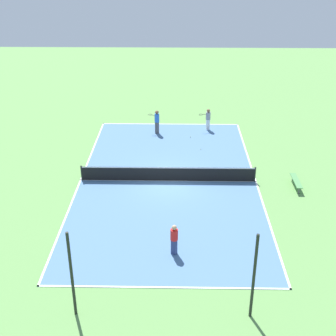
# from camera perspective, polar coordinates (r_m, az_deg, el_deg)

# --- Properties ---
(ground_plane) EXTENTS (80.00, 80.00, 0.00)m
(ground_plane) POSITION_cam_1_polar(r_m,az_deg,el_deg) (29.19, -0.00, -1.59)
(ground_plane) COLOR #60934C
(court_surface) EXTENTS (11.05, 20.01, 0.02)m
(court_surface) POSITION_cam_1_polar(r_m,az_deg,el_deg) (29.19, -0.00, -1.57)
(court_surface) COLOR #4C729E
(court_surface) RESTS_ON ground_plane
(tennis_net) EXTENTS (10.85, 0.10, 0.98)m
(tennis_net) POSITION_cam_1_polar(r_m,az_deg,el_deg) (28.95, -0.00, -0.68)
(tennis_net) COLOR black
(tennis_net) RESTS_ON court_surface
(bench) EXTENTS (0.36, 1.98, 0.45)m
(bench) POSITION_cam_1_polar(r_m,az_deg,el_deg) (29.37, 15.36, -1.55)
(bench) COLOR #4C8C4C
(bench) RESTS_ON ground_plane
(player_coach_red) EXTENTS (0.49, 0.49, 1.60)m
(player_coach_red) POSITION_cam_1_polar(r_m,az_deg,el_deg) (22.26, 0.76, -8.49)
(player_coach_red) COLOR navy
(player_coach_red) RESTS_ON court_surface
(player_baseline_gray) EXTENTS (0.98, 0.54, 1.70)m
(player_baseline_gray) POSITION_cam_1_polar(r_m,az_deg,el_deg) (36.91, 4.90, 6.11)
(player_baseline_gray) COLOR white
(player_baseline_gray) RESTS_ON court_surface
(player_near_blue) EXTENTS (0.98, 0.74, 1.85)m
(player_near_blue) POSITION_cam_1_polar(r_m,az_deg,el_deg) (36.03, -1.37, 5.86)
(player_near_blue) COLOR #4C4C51
(player_near_blue) RESTS_ON court_surface
(tennis_ball_midcourt) EXTENTS (0.07, 0.07, 0.07)m
(tennis_ball_midcourt) POSITION_cam_1_polar(r_m,az_deg,el_deg) (35.64, 2.76, 3.81)
(tennis_ball_midcourt) COLOR #CCE033
(tennis_ball_midcourt) RESTS_ON court_surface
(tennis_ball_far_baseline) EXTENTS (0.07, 0.07, 0.07)m
(tennis_ball_far_baseline) POSITION_cam_1_polar(r_m,az_deg,el_deg) (33.58, 4.02, 2.32)
(tennis_ball_far_baseline) COLOR #CCE033
(tennis_ball_far_baseline) RESTS_ON court_surface
(fence_post_back_left) EXTENTS (0.12, 0.12, 3.91)m
(fence_post_back_left) POSITION_cam_1_polar(r_m,az_deg,el_deg) (18.65, 10.43, -12.93)
(fence_post_back_left) COLOR black
(fence_post_back_left) RESTS_ON ground_plane
(fence_post_back_right) EXTENTS (0.12, 0.12, 3.91)m
(fence_post_back_right) POSITION_cam_1_polar(r_m,az_deg,el_deg) (18.83, -11.67, -12.63)
(fence_post_back_right) COLOR black
(fence_post_back_right) RESTS_ON ground_plane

